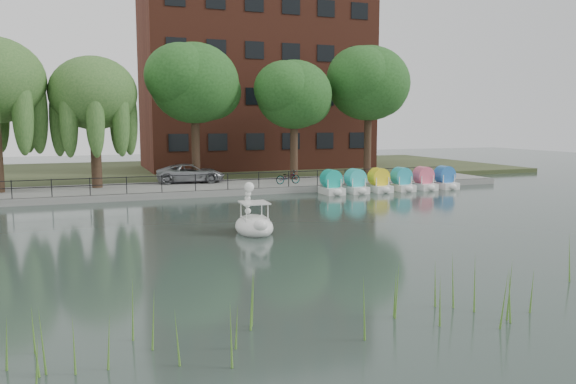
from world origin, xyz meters
TOP-DOWN VIEW (x-y plane):
  - ground_plane at (0.00, 0.00)m, footprint 120.00×120.00m
  - promenade at (0.00, 16.00)m, footprint 40.00×6.00m
  - kerb at (0.00, 13.05)m, footprint 40.00×0.25m
  - land_strip at (0.00, 30.00)m, footprint 60.00×22.00m
  - railing at (0.00, 13.25)m, footprint 32.00×0.05m
  - apartment_building at (7.00, 29.97)m, footprint 20.00×10.07m
  - willow_mid at (-7.50, 17.00)m, footprint 5.32×5.32m
  - broadleaf_center at (-1.00, 18.00)m, footprint 6.00×6.00m
  - broadleaf_right at (6.00, 17.50)m, footprint 5.40×5.40m
  - broadleaf_far at (12.50, 18.50)m, footprint 6.30×6.30m
  - minivan at (-1.42, 17.84)m, footprint 3.03×5.52m
  - bicycle at (4.50, 14.75)m, footprint 0.73×1.76m
  - swan_boat at (-1.90, 1.59)m, footprint 1.62×2.52m
  - pedal_boat_row at (10.55, 11.72)m, footprint 9.65×1.70m
  - reed_bank at (2.00, -9.50)m, footprint 24.00×2.40m

SIDE VIEW (x-z plane):
  - ground_plane at x=0.00m, z-range 0.00..0.00m
  - land_strip at x=0.00m, z-range 0.00..0.36m
  - promenade at x=0.00m, z-range 0.00..0.40m
  - kerb at x=0.00m, z-range 0.00..0.40m
  - swan_boat at x=-1.90m, z-range -0.57..1.46m
  - reed_bank at x=2.00m, z-range 0.00..1.20m
  - pedal_boat_row at x=10.55m, z-range -0.09..1.31m
  - bicycle at x=4.50m, z-range 0.40..1.40m
  - minivan at x=-1.42m, z-range 0.40..1.87m
  - railing at x=0.00m, z-range 0.65..1.65m
  - willow_mid at x=-7.50m, z-range 2.17..10.32m
  - broadleaf_right at x=6.00m, z-range 2.22..10.55m
  - broadleaf_center at x=-1.00m, z-range 2.44..11.69m
  - broadleaf_far at x=12.50m, z-range 2.54..12.25m
  - apartment_building at x=7.00m, z-range 0.36..18.36m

